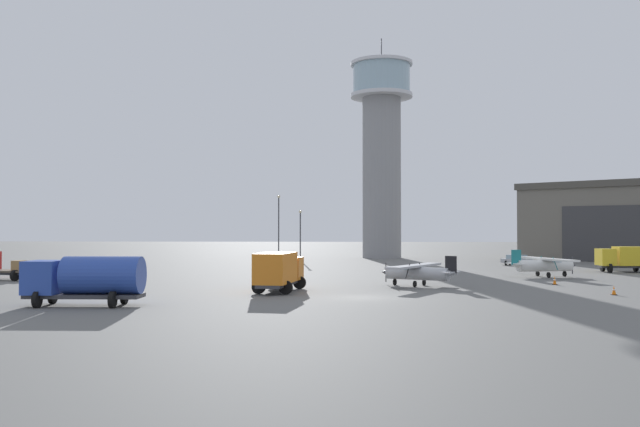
{
  "coord_description": "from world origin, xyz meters",
  "views": [
    {
      "loc": [
        -0.24,
        -45.88,
        4.71
      ],
      "look_at": [
        -4.72,
        28.17,
        6.45
      ],
      "focal_mm": 37.34,
      "sensor_mm": 36.0,
      "label": 1
    }
  ],
  "objects_px": {
    "airplane_silver": "(418,272)",
    "light_post_west": "(300,230)",
    "control_tower": "(382,145)",
    "car_silver": "(518,260)",
    "truck_box_yellow": "(625,258)",
    "truck_fuel_tanker_blue": "(86,278)",
    "light_post_north": "(279,222)",
    "traffic_cone_near_left": "(614,290)",
    "truck_box_orange": "(279,270)",
    "airplane_white": "(544,264)",
    "traffic_cone_near_right": "(555,280)"
  },
  "relations": [
    {
      "from": "truck_box_yellow",
      "to": "traffic_cone_near_left",
      "type": "bearing_deg",
      "value": 66.83
    },
    {
      "from": "airplane_white",
      "to": "light_post_north",
      "type": "bearing_deg",
      "value": 116.35
    },
    {
      "from": "truck_box_yellow",
      "to": "car_silver",
      "type": "relative_size",
      "value": 1.23
    },
    {
      "from": "truck_fuel_tanker_blue",
      "to": "traffic_cone_near_right",
      "type": "xyz_separation_m",
      "value": [
        33.25,
        17.53,
        -1.35
      ]
    },
    {
      "from": "truck_box_yellow",
      "to": "light_post_north",
      "type": "relative_size",
      "value": 0.56
    },
    {
      "from": "light_post_west",
      "to": "traffic_cone_near_right",
      "type": "height_order",
      "value": "light_post_west"
    },
    {
      "from": "airplane_white",
      "to": "car_silver",
      "type": "height_order",
      "value": "airplane_white"
    },
    {
      "from": "truck_fuel_tanker_blue",
      "to": "truck_box_yellow",
      "type": "bearing_deg",
      "value": -144.7
    },
    {
      "from": "control_tower",
      "to": "truck_fuel_tanker_blue",
      "type": "height_order",
      "value": "control_tower"
    },
    {
      "from": "truck_box_orange",
      "to": "airplane_white",
      "type": "bearing_deg",
      "value": -47.33
    },
    {
      "from": "airplane_silver",
      "to": "truck_fuel_tanker_blue",
      "type": "bearing_deg",
      "value": 63.62
    },
    {
      "from": "truck_box_yellow",
      "to": "traffic_cone_near_right",
      "type": "xyz_separation_m",
      "value": [
        -12.48,
        -17.12,
        -1.22
      ]
    },
    {
      "from": "car_silver",
      "to": "traffic_cone_near_left",
      "type": "xyz_separation_m",
      "value": [
        -2.31,
        -38.87,
        -0.41
      ]
    },
    {
      "from": "control_tower",
      "to": "airplane_white",
      "type": "height_order",
      "value": "control_tower"
    },
    {
      "from": "airplane_silver",
      "to": "car_silver",
      "type": "distance_m",
      "value": 36.02
    },
    {
      "from": "control_tower",
      "to": "truck_box_orange",
      "type": "bearing_deg",
      "value": -99.2
    },
    {
      "from": "truck_fuel_tanker_blue",
      "to": "light_post_north",
      "type": "xyz_separation_m",
      "value": [
        4.43,
        60.65,
        4.09
      ]
    },
    {
      "from": "airplane_silver",
      "to": "traffic_cone_near_left",
      "type": "relative_size",
      "value": 12.28
    },
    {
      "from": "truck_box_orange",
      "to": "control_tower",
      "type": "bearing_deg",
      "value": -1.63
    },
    {
      "from": "airplane_silver",
      "to": "light_post_west",
      "type": "xyz_separation_m",
      "value": [
        -13.77,
        44.22,
        3.38
      ]
    },
    {
      "from": "truck_box_orange",
      "to": "light_post_west",
      "type": "height_order",
      "value": "light_post_west"
    },
    {
      "from": "car_silver",
      "to": "traffic_cone_near_right",
      "type": "relative_size",
      "value": 6.15
    },
    {
      "from": "light_post_west",
      "to": "truck_box_yellow",
      "type": "bearing_deg",
      "value": -33.29
    },
    {
      "from": "light_post_north",
      "to": "airplane_silver",
      "type": "bearing_deg",
      "value": -69.25
    },
    {
      "from": "control_tower",
      "to": "traffic_cone_near_right",
      "type": "relative_size",
      "value": 49.22
    },
    {
      "from": "truck_box_orange",
      "to": "traffic_cone_near_right",
      "type": "bearing_deg",
      "value": -63.47
    },
    {
      "from": "truck_box_yellow",
      "to": "truck_box_orange",
      "type": "height_order",
      "value": "truck_box_orange"
    },
    {
      "from": "airplane_white",
      "to": "truck_box_yellow",
      "type": "distance_m",
      "value": 13.43
    },
    {
      "from": "truck_fuel_tanker_blue",
      "to": "traffic_cone_near_left",
      "type": "bearing_deg",
      "value": -167.57
    },
    {
      "from": "light_post_west",
      "to": "control_tower",
      "type": "bearing_deg",
      "value": 38.36
    },
    {
      "from": "control_tower",
      "to": "light_post_west",
      "type": "relative_size",
      "value": 4.8
    },
    {
      "from": "light_post_north",
      "to": "traffic_cone_near_right",
      "type": "relative_size",
      "value": 13.46
    },
    {
      "from": "control_tower",
      "to": "light_post_north",
      "type": "height_order",
      "value": "control_tower"
    },
    {
      "from": "airplane_silver",
      "to": "truck_fuel_tanker_blue",
      "type": "xyz_separation_m",
      "value": [
        -21.6,
        -15.31,
        0.52
      ]
    },
    {
      "from": "truck_box_yellow",
      "to": "light_post_west",
      "type": "distance_m",
      "value": 45.44
    },
    {
      "from": "airplane_white",
      "to": "traffic_cone_near_left",
      "type": "bearing_deg",
      "value": -105.37
    },
    {
      "from": "control_tower",
      "to": "light_post_north",
      "type": "distance_m",
      "value": 22.24
    },
    {
      "from": "truck_box_yellow",
      "to": "truck_fuel_tanker_blue",
      "type": "relative_size",
      "value": 0.79
    },
    {
      "from": "light_post_north",
      "to": "truck_fuel_tanker_blue",
      "type": "bearing_deg",
      "value": -94.17
    },
    {
      "from": "control_tower",
      "to": "truck_box_yellow",
      "type": "distance_m",
      "value": 46.3
    },
    {
      "from": "airplane_white",
      "to": "traffic_cone_near_left",
      "type": "height_order",
      "value": "airplane_white"
    },
    {
      "from": "control_tower",
      "to": "traffic_cone_near_left",
      "type": "bearing_deg",
      "value": -76.47
    },
    {
      "from": "truck_box_orange",
      "to": "car_silver",
      "type": "bearing_deg",
      "value": -27.39
    },
    {
      "from": "light_post_west",
      "to": "light_post_north",
      "type": "distance_m",
      "value": 3.79
    },
    {
      "from": "truck_box_yellow",
      "to": "traffic_cone_near_right",
      "type": "distance_m",
      "value": 21.22
    },
    {
      "from": "truck_box_yellow",
      "to": "light_post_west",
      "type": "bearing_deg",
      "value": -33.72
    },
    {
      "from": "control_tower",
      "to": "car_silver",
      "type": "relative_size",
      "value": 8.0
    },
    {
      "from": "truck_fuel_tanker_blue",
      "to": "car_silver",
      "type": "relative_size",
      "value": 1.57
    },
    {
      "from": "airplane_silver",
      "to": "traffic_cone_near_left",
      "type": "bearing_deg",
      "value": -177.46
    },
    {
      "from": "airplane_white",
      "to": "airplane_silver",
      "type": "bearing_deg",
      "value": -154.77
    }
  ]
}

